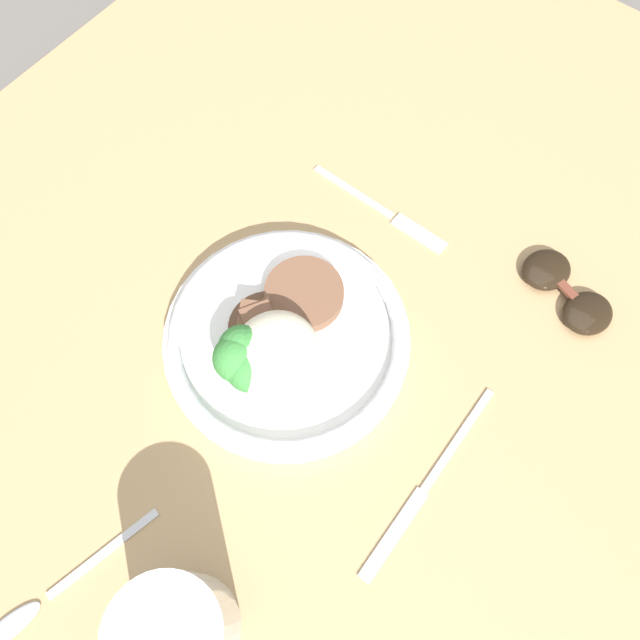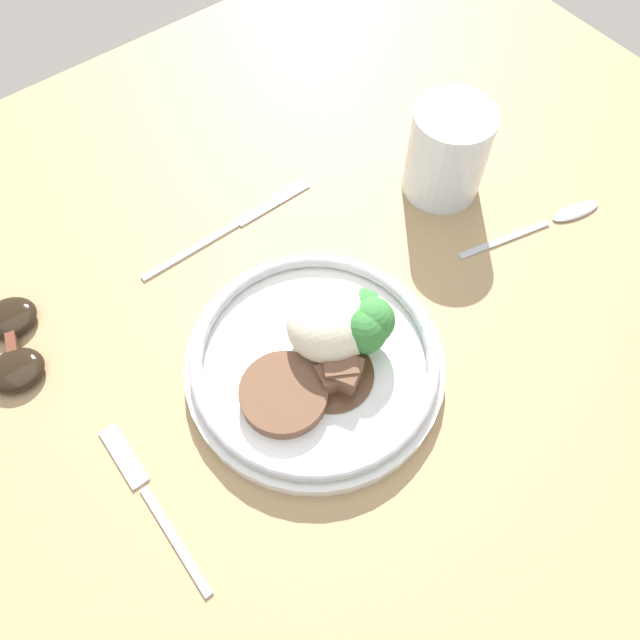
{
  "view_description": "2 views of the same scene",
  "coord_description": "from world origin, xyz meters",
  "px_view_note": "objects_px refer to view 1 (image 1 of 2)",
  "views": [
    {
      "loc": [
        0.17,
        0.14,
        0.6
      ],
      "look_at": [
        -0.01,
        -0.01,
        0.06
      ],
      "focal_mm": 35.0,
      "sensor_mm": 36.0,
      "label": 1
    },
    {
      "loc": [
        -0.13,
        -0.22,
        0.55
      ],
      "look_at": [
        0.04,
        -0.0,
        0.07
      ],
      "focal_mm": 35.0,
      "sensor_mm": 36.0,
      "label": 2
    }
  ],
  "objects_px": {
    "knife": "(427,486)",
    "spoon": "(33,608)",
    "plate": "(279,340)",
    "juice_glass": "(179,631)",
    "fork": "(391,215)",
    "sunglasses": "(567,291)"
  },
  "relations": [
    {
      "from": "sunglasses",
      "to": "juice_glass",
      "type": "bearing_deg",
      "value": 6.06
    },
    {
      "from": "juice_glass",
      "to": "knife",
      "type": "distance_m",
      "value": 0.23
    },
    {
      "from": "knife",
      "to": "spoon",
      "type": "distance_m",
      "value": 0.34
    },
    {
      "from": "fork",
      "to": "knife",
      "type": "relative_size",
      "value": 0.8
    },
    {
      "from": "juice_glass",
      "to": "spoon",
      "type": "bearing_deg",
      "value": -58.74
    },
    {
      "from": "knife",
      "to": "fork",
      "type": "bearing_deg",
      "value": -138.98
    },
    {
      "from": "juice_glass",
      "to": "fork",
      "type": "distance_m",
      "value": 0.44
    },
    {
      "from": "plate",
      "to": "spoon",
      "type": "relative_size",
      "value": 1.39
    },
    {
      "from": "juice_glass",
      "to": "knife",
      "type": "xyz_separation_m",
      "value": [
        -0.21,
        0.09,
        -0.04
      ]
    },
    {
      "from": "spoon",
      "to": "plate",
      "type": "bearing_deg",
      "value": -170.14
    },
    {
      "from": "plate",
      "to": "sunglasses",
      "type": "height_order",
      "value": "plate"
    },
    {
      "from": "fork",
      "to": "spoon",
      "type": "relative_size",
      "value": 0.99
    },
    {
      "from": "plate",
      "to": "spoon",
      "type": "xyz_separation_m",
      "value": [
        0.3,
        -0.02,
        -0.02
      ]
    },
    {
      "from": "fork",
      "to": "knife",
      "type": "bearing_deg",
      "value": -48.17
    },
    {
      "from": "plate",
      "to": "fork",
      "type": "distance_m",
      "value": 0.19
    },
    {
      "from": "spoon",
      "to": "sunglasses",
      "type": "xyz_separation_m",
      "value": [
        -0.52,
        0.21,
        0.01
      ]
    },
    {
      "from": "plate",
      "to": "spoon",
      "type": "bearing_deg",
      "value": -3.18
    },
    {
      "from": "plate",
      "to": "juice_glass",
      "type": "bearing_deg",
      "value": 22.12
    },
    {
      "from": "knife",
      "to": "spoon",
      "type": "height_order",
      "value": "spoon"
    },
    {
      "from": "plate",
      "to": "fork",
      "type": "relative_size",
      "value": 1.4
    },
    {
      "from": "sunglasses",
      "to": "plate",
      "type": "bearing_deg",
      "value": -22.82
    },
    {
      "from": "spoon",
      "to": "sunglasses",
      "type": "bearing_deg",
      "value": 171.47
    }
  ]
}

